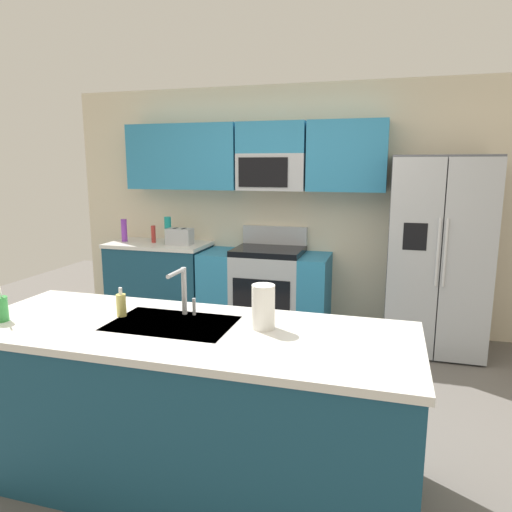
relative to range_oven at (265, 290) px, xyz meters
name	(u,v)px	position (x,y,z in m)	size (l,w,h in m)	color
ground_plane	(234,415)	(0.25, -1.80, -0.44)	(9.00, 9.00, 0.00)	#66605B
kitchen_wall_unit	(282,192)	(0.11, 0.28, 1.03)	(5.20, 0.43, 2.60)	beige
back_counter	(160,281)	(-1.25, 0.00, 0.01)	(1.13, 0.63, 0.90)	navy
range_oven	(265,290)	(0.00, 0.00, 0.00)	(1.36, 0.61, 1.10)	#B7BABF
refrigerator	(437,255)	(1.70, -0.07, 0.48)	(0.90, 0.76, 1.85)	#4C4F54
island_counter	(187,404)	(0.22, -2.52, 0.01)	(2.46, 0.90, 0.90)	navy
toaster	(180,237)	(-0.96, -0.05, 0.55)	(0.28, 0.16, 0.18)	#B7BABF
pepper_mill	(153,234)	(-1.31, 0.00, 0.55)	(0.05, 0.05, 0.19)	#B2332D
bottle_purple	(124,230)	(-1.67, -0.02, 0.58)	(0.07, 0.07, 0.26)	purple
bottle_teal	(168,230)	(-1.14, 0.01, 0.60)	(0.08, 0.08, 0.30)	teal
sink_faucet	(183,288)	(0.13, -2.33, 0.62)	(0.09, 0.21, 0.28)	#B7BABF
drink_cup_green	(0,309)	(-0.81, -2.70, 0.53)	(0.08, 0.08, 0.26)	green
soap_dispenser	(121,305)	(-0.21, -2.43, 0.53)	(0.06, 0.06, 0.17)	#D8CC66
paper_towel_roll	(263,307)	(0.63, -2.41, 0.58)	(0.12, 0.12, 0.24)	white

